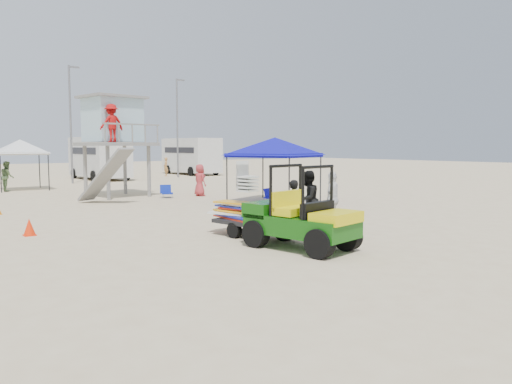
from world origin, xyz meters
TOP-DOWN VIEW (x-y plane):
  - ground at (0.00, 0.00)m, footprint 140.00×140.00m
  - utility_cart at (0.52, 1.18)m, footprint 1.82×2.92m
  - surf_trailer at (0.53, 3.51)m, footprint 1.44×2.23m
  - man_left at (2.05, 3.21)m, footprint 0.62×0.46m
  - man_mid at (2.90, 3.46)m, footprint 1.04×0.91m
  - man_right at (3.75, 3.21)m, footprint 1.10×0.89m
  - lifeguard_tower at (1.83, 16.50)m, footprint 3.50×3.50m
  - canopy_blue at (6.59, 9.53)m, footprint 4.23×4.23m
  - canopy_white_c at (-1.01, 23.53)m, footprint 2.78×2.78m
  - cone_near at (-4.38, 7.33)m, footprint 0.34×0.34m
  - beach_chair_b at (6.46, 9.72)m, footprint 0.66×0.72m
  - beach_chair_c at (3.68, 14.45)m, footprint 0.71×0.79m
  - rv_mid_right at (6.00, 29.99)m, footprint 2.64×7.00m
  - rv_far_right at (15.00, 31.49)m, footprint 2.64×6.60m
  - light_pole_left at (3.00, 27.00)m, footprint 0.14×0.14m
  - light_pole_right at (12.00, 28.50)m, footprint 0.14×0.14m
  - distant_beachgoers at (-1.13, 20.07)m, footprint 20.72×16.97m

SIDE VIEW (x-z plane):
  - ground at x=0.00m, z-range 0.00..0.00m
  - cone_near at x=-4.38m, z-range 0.00..0.50m
  - beach_chair_b at x=6.46m, z-range -0.01..0.63m
  - beach_chair_c at x=3.68m, z-range -0.01..0.63m
  - surf_trailer at x=0.53m, z-range -0.17..1.71m
  - man_left at x=2.05m, z-range 0.00..1.56m
  - distant_beachgoers at x=-1.13m, z-range -0.03..1.69m
  - man_right at x=3.75m, z-range 0.00..1.76m
  - man_mid at x=2.90m, z-range 0.00..1.80m
  - utility_cart at x=0.52m, z-range -0.07..2.00m
  - rv_far_right at x=15.00m, z-range 0.17..3.42m
  - rv_mid_right at x=6.00m, z-range 0.17..3.42m
  - canopy_white_c at x=-1.01m, z-range 1.12..4.46m
  - canopy_blue at x=6.59m, z-range 1.13..4.48m
  - lifeguard_tower at x=1.83m, z-range 1.21..6.15m
  - light_pole_left at x=3.00m, z-range 0.00..8.00m
  - light_pole_right at x=12.00m, z-range 0.00..8.00m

